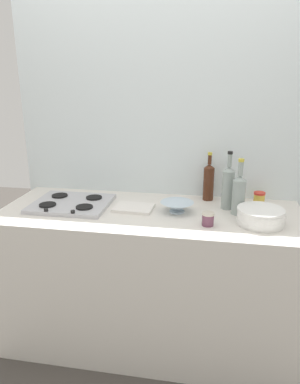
# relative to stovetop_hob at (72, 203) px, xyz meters

# --- Properties ---
(ground_plane) EXTENTS (6.00, 6.00, 0.00)m
(ground_plane) POSITION_rel_stovetop_hob_xyz_m (0.50, -0.01, -0.91)
(ground_plane) COLOR #47423D
(ground_plane) RESTS_ON ground
(counter_block) EXTENTS (1.80, 0.70, 0.90)m
(counter_block) POSITION_rel_stovetop_hob_xyz_m (0.50, -0.01, -0.46)
(counter_block) COLOR silver
(counter_block) RESTS_ON ground
(backsplash_panel) EXTENTS (1.90, 0.06, 2.16)m
(backsplash_panel) POSITION_rel_stovetop_hob_xyz_m (0.50, 0.37, 0.17)
(backsplash_panel) COLOR silver
(backsplash_panel) RESTS_ON ground
(stovetop_hob) EXTENTS (0.46, 0.40, 0.04)m
(stovetop_hob) POSITION_rel_stovetop_hob_xyz_m (0.00, 0.00, 0.00)
(stovetop_hob) COLOR #B2B2B7
(stovetop_hob) RESTS_ON counter_block
(plate_stack) EXTENTS (0.26, 0.26, 0.09)m
(plate_stack) POSITION_rel_stovetop_hob_xyz_m (1.12, -0.10, 0.03)
(plate_stack) COLOR white
(plate_stack) RESTS_ON counter_block
(wine_bottle_leftmost) EXTENTS (0.07, 0.07, 0.31)m
(wine_bottle_leftmost) POSITION_rel_stovetop_hob_xyz_m (0.83, 0.26, 0.11)
(wine_bottle_leftmost) COLOR #472314
(wine_bottle_leftmost) RESTS_ON counter_block
(wine_bottle_mid_left) EXTENTS (0.07, 0.07, 0.35)m
(wine_bottle_mid_left) POSITION_rel_stovetop_hob_xyz_m (0.95, 0.12, 0.12)
(wine_bottle_mid_left) COLOR gray
(wine_bottle_mid_left) RESTS_ON counter_block
(wine_bottle_mid_right) EXTENTS (0.07, 0.07, 0.33)m
(wine_bottle_mid_right) POSITION_rel_stovetop_hob_xyz_m (1.01, 0.03, 0.11)
(wine_bottle_mid_right) COLOR gray
(wine_bottle_mid_right) RESTS_ON counter_block
(mixing_bowl) EXTENTS (0.20, 0.20, 0.06)m
(mixing_bowl) POSITION_rel_stovetop_hob_xyz_m (0.66, -0.00, 0.02)
(mixing_bowl) COLOR silver
(mixing_bowl) RESTS_ON counter_block
(condiment_jar_front) EXTENTS (0.07, 0.07, 0.07)m
(condiment_jar_front) POSITION_rel_stovetop_hob_xyz_m (0.84, -0.17, 0.02)
(condiment_jar_front) COLOR #66384C
(condiment_jar_front) RESTS_ON counter_block
(condiment_jar_rear) EXTENTS (0.07, 0.07, 0.08)m
(condiment_jar_rear) POSITION_rel_stovetop_hob_xyz_m (1.15, 0.23, 0.03)
(condiment_jar_rear) COLOR gold
(condiment_jar_rear) RESTS_ON counter_block
(cutting_board) EXTENTS (0.24, 0.19, 0.02)m
(cutting_board) POSITION_rel_stovetop_hob_xyz_m (0.39, -0.00, -0.00)
(cutting_board) COLOR silver
(cutting_board) RESTS_ON counter_block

